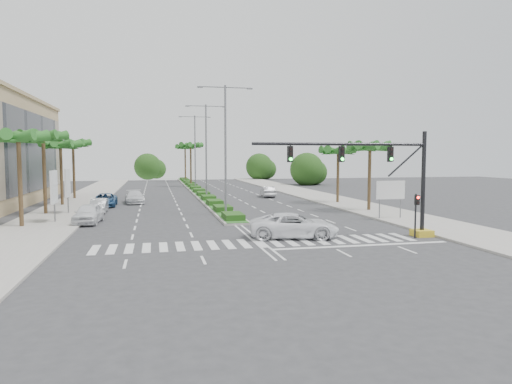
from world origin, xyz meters
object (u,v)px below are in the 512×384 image
Objects in this scene: car_parked_a at (88,214)px; car_parked_b at (99,206)px; car_parked_c at (105,200)px; car_right at (268,192)px; car_crossing at (294,226)px; car_parked_d at (135,197)px.

car_parked_a is 7.17m from car_parked_b.
car_parked_c is (0.00, 5.83, 0.02)m from car_parked_b.
car_parked_c is at bearing 94.45° from car_parked_a.
car_right is (20.30, 13.22, 0.03)m from car_parked_b.
car_parked_b is 0.96× the size of car_right.
car_parked_a is 0.93× the size of car_parked_c.
car_parked_b is 24.23m from car_right.
car_right is at bearing 1.26° from car_crossing.
car_parked_a is at bearing -90.27° from car_parked_b.
car_parked_a is 0.94× the size of car_parked_d.
car_parked_d is 1.16× the size of car_right.
car_crossing is at bearing -30.20° from car_parked_a.
car_parked_c is 0.85× the size of car_crossing.
car_parked_d reaches higher than car_parked_b.
car_right is (20.30, 7.39, 0.01)m from car_parked_c.
car_parked_c is 1.17× the size of car_right.
car_crossing is (14.51, -23.02, 0.12)m from car_parked_c.
car_parked_a is at bearing -106.13° from car_parked_d.
car_parked_a is 17.63m from car_crossing.
car_parked_b is (0.00, 7.17, -0.12)m from car_parked_a.
car_parked_a is at bearing 67.40° from car_crossing.
car_parked_b is at bearing 38.22° from car_right.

